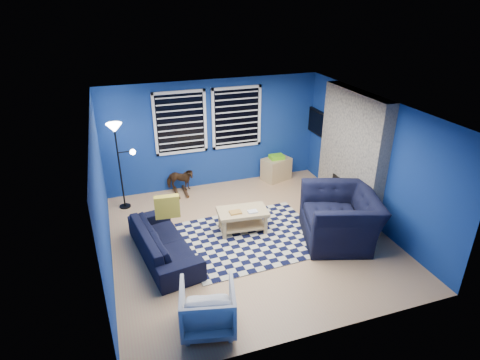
# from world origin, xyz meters

# --- Properties ---
(floor) EXTENTS (5.00, 5.00, 0.00)m
(floor) POSITION_xyz_m (0.00, 0.00, 0.00)
(floor) COLOR tan
(floor) RESTS_ON ground
(ceiling) EXTENTS (5.00, 5.00, 0.00)m
(ceiling) POSITION_xyz_m (0.00, 0.00, 2.50)
(ceiling) COLOR white
(ceiling) RESTS_ON wall_back
(wall_back) EXTENTS (5.00, 0.00, 5.00)m
(wall_back) POSITION_xyz_m (0.00, 2.50, 1.25)
(wall_back) COLOR navy
(wall_back) RESTS_ON floor
(wall_left) EXTENTS (0.00, 5.00, 5.00)m
(wall_left) POSITION_xyz_m (-2.50, 0.00, 1.25)
(wall_left) COLOR navy
(wall_left) RESTS_ON floor
(wall_right) EXTENTS (0.00, 5.00, 5.00)m
(wall_right) POSITION_xyz_m (2.50, 0.00, 1.25)
(wall_right) COLOR navy
(wall_right) RESTS_ON floor
(fireplace) EXTENTS (0.65, 2.00, 2.50)m
(fireplace) POSITION_xyz_m (2.36, 0.50, 1.20)
(fireplace) COLOR gray
(fireplace) RESTS_ON floor
(window_left) EXTENTS (1.17, 0.06, 1.42)m
(window_left) POSITION_xyz_m (-0.75, 2.46, 1.60)
(window_left) COLOR black
(window_left) RESTS_ON wall_back
(window_right) EXTENTS (1.17, 0.06, 1.42)m
(window_right) POSITION_xyz_m (0.55, 2.46, 1.60)
(window_right) COLOR black
(window_right) RESTS_ON wall_back
(tv) EXTENTS (0.07, 1.00, 0.58)m
(tv) POSITION_xyz_m (2.45, 2.00, 1.40)
(tv) COLOR black
(tv) RESTS_ON wall_right
(rug) EXTENTS (2.60, 2.13, 0.02)m
(rug) POSITION_xyz_m (0.03, -0.01, 0.01)
(rug) COLOR black
(rug) RESTS_ON floor
(sofa) EXTENTS (2.06, 1.08, 0.57)m
(sofa) POSITION_xyz_m (-1.61, -0.07, 0.29)
(sofa) COLOR black
(sofa) RESTS_ON floor
(armchair_big) EXTENTS (1.75, 1.63, 0.94)m
(armchair_big) POSITION_xyz_m (1.56, -0.55, 0.47)
(armchair_big) COLOR black
(armchair_big) RESTS_ON floor
(armchair_bent) EXTENTS (0.88, 0.90, 0.69)m
(armchair_bent) POSITION_xyz_m (-1.29, -1.90, 0.34)
(armchair_bent) COLOR gray
(armchair_bent) RESTS_ON floor
(rocking_horse) EXTENTS (0.49, 0.70, 0.54)m
(rocking_horse) POSITION_xyz_m (-0.88, 2.25, 0.34)
(rocking_horse) COLOR #402214
(rocking_horse) RESTS_ON floor
(coffee_table) EXTENTS (0.99, 0.63, 0.47)m
(coffee_table) POSITION_xyz_m (-0.05, 0.28, 0.33)
(coffee_table) COLOR tan
(coffee_table) RESTS_ON rug
(cabinet) EXTENTS (0.76, 0.62, 0.63)m
(cabinet) POSITION_xyz_m (1.49, 2.25, 0.28)
(cabinet) COLOR tan
(cabinet) RESTS_ON floor
(floor_lamp) EXTENTS (0.51, 0.31, 1.87)m
(floor_lamp) POSITION_xyz_m (-2.13, 1.98, 1.53)
(floor_lamp) COLOR black
(floor_lamp) RESTS_ON floor
(throw_pillow) EXTENTS (0.45, 0.17, 0.42)m
(throw_pillow) POSITION_xyz_m (-1.46, 0.28, 0.78)
(throw_pillow) COLOR gold
(throw_pillow) RESTS_ON sofa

